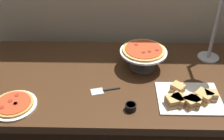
{
  "coord_description": "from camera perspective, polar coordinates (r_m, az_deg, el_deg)",
  "views": [
    {
      "loc": [
        -0.09,
        -1.35,
        1.78
      ],
      "look_at": [
        -0.12,
        0.0,
        0.81
      ],
      "focal_mm": 44.28,
      "sensor_mm": 36.0,
      "label": 1
    }
  ],
  "objects": [
    {
      "name": "pizza_plate_center",
      "position": [
        1.72,
        6.5,
        3.6
      ],
      "size": [
        0.29,
        0.29,
        0.14
      ],
      "color": "#595B60",
      "rests_on": "buffet_table"
    },
    {
      "name": "serving_spatula",
      "position": [
        1.59,
        -1.66,
        -4.23
      ],
      "size": [
        0.17,
        0.08,
        0.01
      ],
      "color": "#B7BABF",
      "rests_on": "buffet_table"
    },
    {
      "name": "pizza_plate_front",
      "position": [
        1.57,
        -19.61,
        -6.75
      ],
      "size": [
        0.24,
        0.24,
        0.03
      ],
      "color": "white",
      "rests_on": "buffet_table"
    },
    {
      "name": "buffet_table",
      "position": [
        1.94,
        3.51,
        -10.27
      ],
      "size": [
        1.9,
        0.84,
        0.76
      ],
      "color": "#422816",
      "rests_on": "ground_plane"
    },
    {
      "name": "sandwich_platter",
      "position": [
        1.56,
        15.69,
        -5.61
      ],
      "size": [
        0.35,
        0.27,
        0.06
      ],
      "color": "white",
      "rests_on": "buffet_table"
    },
    {
      "name": "sauce_cup_far",
      "position": [
        1.46,
        3.88,
        -7.6
      ],
      "size": [
        0.06,
        0.06,
        0.04
      ],
      "color": "black",
      "rests_on": "buffet_table"
    }
  ]
}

